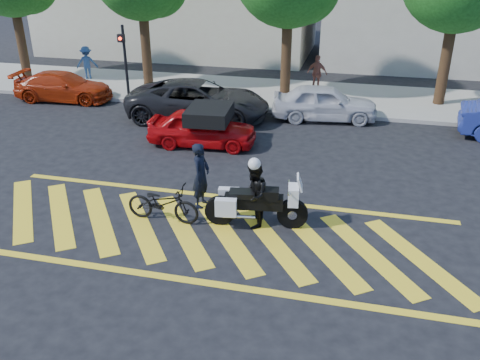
% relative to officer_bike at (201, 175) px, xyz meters
% --- Properties ---
extents(ground, '(90.00, 90.00, 0.00)m').
position_rel_officer_bike_xyz_m(ground, '(0.51, -1.30, -0.87)').
color(ground, black).
rests_on(ground, ground).
extents(sidewalk, '(60.00, 5.00, 0.15)m').
position_rel_officer_bike_xyz_m(sidewalk, '(0.51, 10.70, -0.80)').
color(sidewalk, '#9E998E').
rests_on(sidewalk, ground).
extents(crosswalk, '(12.33, 4.00, 0.01)m').
position_rel_officer_bike_xyz_m(crosswalk, '(0.47, -1.30, -0.87)').
color(crosswalk, yellow).
rests_on(crosswalk, ground).
extents(signal_pole, '(0.28, 0.43, 3.20)m').
position_rel_officer_bike_xyz_m(signal_pole, '(-5.99, 8.44, 1.05)').
color(signal_pole, black).
rests_on(signal_pole, ground).
extents(officer_bike, '(0.47, 0.67, 1.74)m').
position_rel_officer_bike_xyz_m(officer_bike, '(0.00, 0.00, 0.00)').
color(officer_bike, black).
rests_on(officer_bike, ground).
extents(bicycle, '(1.87, 0.70, 0.97)m').
position_rel_officer_bike_xyz_m(bicycle, '(-0.69, -0.98, -0.38)').
color(bicycle, black).
rests_on(bicycle, ground).
extents(police_motorcycle, '(2.50, 0.89, 1.11)m').
position_rel_officer_bike_xyz_m(police_motorcycle, '(1.56, -0.70, -0.27)').
color(police_motorcycle, black).
rests_on(police_motorcycle, ground).
extents(officer_moto, '(0.73, 0.88, 1.65)m').
position_rel_officer_bike_xyz_m(officer_moto, '(1.54, -0.69, -0.05)').
color(officer_moto, black).
rests_on(officer_moto, ground).
extents(red_convertible, '(3.73, 1.72, 1.24)m').
position_rel_officer_bike_xyz_m(red_convertible, '(-1.28, 4.18, -0.25)').
color(red_convertible, '#B9080B').
rests_on(red_convertible, ground).
extents(parked_left, '(4.33, 2.02, 1.22)m').
position_rel_officer_bike_xyz_m(parked_left, '(-8.73, 7.90, -0.26)').
color(parked_left, '#A4260A').
rests_on(parked_left, ground).
extents(parked_mid_left, '(5.62, 2.94, 1.51)m').
position_rel_officer_bike_xyz_m(parked_mid_left, '(-2.25, 6.79, -0.12)').
color(parked_mid_left, black).
rests_on(parked_mid_left, ground).
extents(parked_mid_right, '(4.19, 2.14, 1.37)m').
position_rel_officer_bike_xyz_m(parked_mid_right, '(2.49, 7.89, -0.19)').
color(parked_mid_right, silver).
rests_on(parked_mid_right, ground).
extents(pedestrian_left, '(1.15, 0.90, 1.56)m').
position_rel_officer_bike_xyz_m(pedestrian_left, '(-9.34, 11.13, 0.06)').
color(pedestrian_left, '#2D4D7C').
rests_on(pedestrian_left, sidewalk).
extents(pedestrian_right, '(1.00, 0.62, 1.58)m').
position_rel_officer_bike_xyz_m(pedestrian_right, '(1.83, 11.55, 0.07)').
color(pedestrian_right, brown).
rests_on(pedestrian_right, sidewalk).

